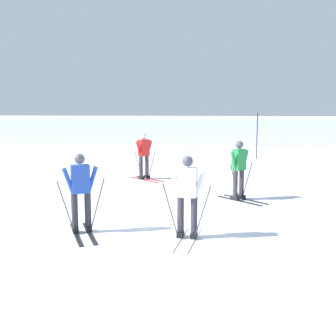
% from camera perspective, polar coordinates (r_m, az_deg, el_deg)
% --- Properties ---
extents(ground_plane, '(120.00, 120.00, 0.00)m').
position_cam_1_polar(ground_plane, '(10.33, -1.28, -6.54)').
color(ground_plane, silver).
extents(far_snow_ridge, '(80.00, 7.23, 1.81)m').
position_cam_1_polar(far_snow_ridge, '(31.47, 2.71, 5.39)').
color(far_snow_ridge, silver).
rests_on(far_snow_ridge, ground).
extents(skier_green, '(1.40, 1.39, 1.71)m').
position_cam_1_polar(skier_green, '(11.98, 9.82, -0.06)').
color(skier_green, black).
rests_on(skier_green, ground).
extents(skier_blue, '(0.99, 1.61, 1.71)m').
position_cam_1_polar(skier_blue, '(8.92, -12.01, -3.11)').
color(skier_blue, black).
rests_on(skier_blue, ground).
extents(skier_red, '(1.42, 1.36, 1.71)m').
position_cam_1_polar(skier_red, '(15.15, -3.35, 1.87)').
color(skier_red, red).
rests_on(skier_red, ground).
extents(skier_white, '(0.99, 1.64, 1.71)m').
position_cam_1_polar(skier_white, '(8.37, 2.69, -3.71)').
color(skier_white, silver).
rests_on(skier_white, ground).
extents(trail_marker_pole, '(0.05, 0.05, 2.33)m').
position_cam_1_polar(trail_marker_pole, '(21.36, 12.24, 4.34)').
color(trail_marker_pole, black).
rests_on(trail_marker_pole, ground).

